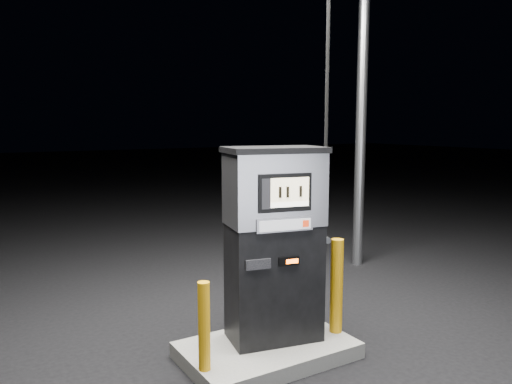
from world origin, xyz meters
TOP-DOWN VIEW (x-y plane):
  - ground at (0.00, 0.00)m, footprint 80.00×80.00m
  - pump_island at (0.00, 0.00)m, footprint 1.60×1.00m
  - fuel_dispenser at (0.12, 0.07)m, footprint 1.08×0.73m
  - bollard_left at (-0.74, -0.17)m, footprint 0.12×0.12m
  - bollard_right at (0.74, -0.13)m, footprint 0.15×0.15m

SIDE VIEW (x-z plane):
  - ground at x=0.00m, z-range 0.00..0.00m
  - pump_island at x=0.00m, z-range 0.00..0.15m
  - bollard_left at x=-0.74m, z-range 0.15..0.93m
  - bollard_right at x=0.74m, z-range 0.15..1.11m
  - fuel_dispenser at x=0.12m, z-range -0.83..3.06m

